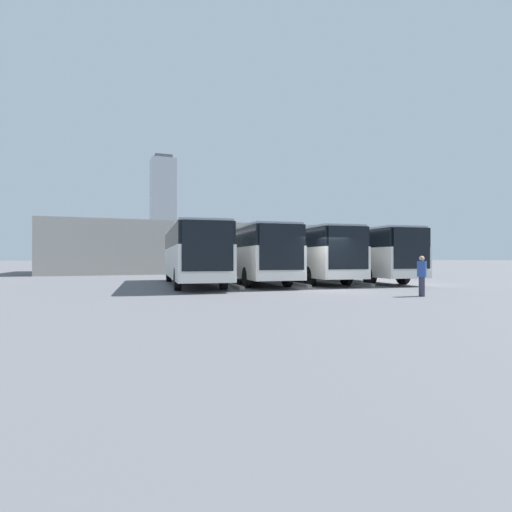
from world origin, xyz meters
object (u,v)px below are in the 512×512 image
Objects in this scene: bus_1 at (303,254)px; bus_2 at (250,253)px; bus_0 at (354,254)px; bus_3 at (192,253)px; pedestrian at (422,275)px.

bus_1 is 1.00× the size of bus_2.
bus_0 is 1.00× the size of bus_3.
bus_0 is at bearing -174.28° from bus_3.
bus_0 is 1.00× the size of bus_1.
bus_3 is at bearing 5.72° from bus_0.
bus_3 is (3.56, 0.45, 0.00)m from bus_2.
bus_2 is 7.60× the size of pedestrian.
bus_1 is at bearing -171.26° from bus_3.
bus_2 is 3.59m from bus_3.
pedestrian is at bearing 74.98° from bus_0.
bus_0 and bus_3 have the same top height.
pedestrian is (0.04, 10.16, -0.94)m from bus_1.
bus_3 is at bearing 8.74° from bus_1.
pedestrian is at bearing 131.26° from bus_3.
bus_0 is 1.00× the size of bus_2.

